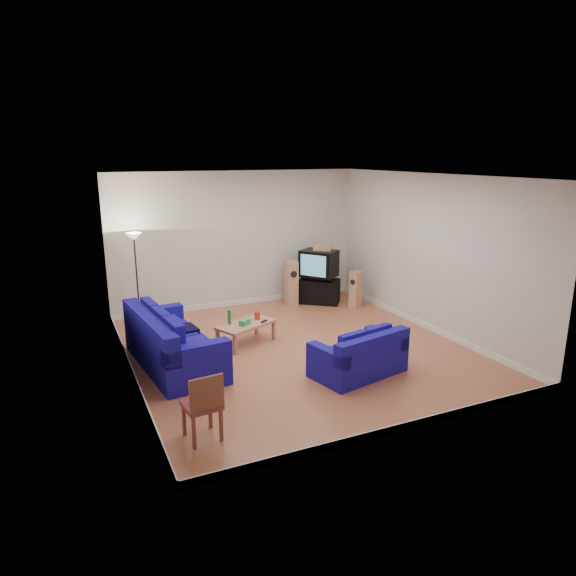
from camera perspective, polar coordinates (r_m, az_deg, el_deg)
name	(u,v)px	position (r m, az deg, el deg)	size (l,w,h in m)	color
room	(297,269)	(9.28, 1.03, 2.08)	(6.01, 6.51, 3.21)	brown
sofa_three_seat	(170,346)	(9.12, -12.94, -6.33)	(1.34, 2.59, 0.96)	#07006C
sofa_loveseat	(360,358)	(8.66, 8.02, -7.73)	(1.68, 1.16, 0.77)	#07006C
coffee_table	(246,326)	(9.92, -4.67, -4.21)	(1.29, 1.00, 0.42)	tan
bottle	(229,317)	(9.84, -6.53, -3.24)	(0.06, 0.06, 0.28)	#197233
tissue_box	(245,322)	(9.81, -4.84, -3.80)	(0.24, 0.13, 0.10)	green
red_canister	(257,315)	(10.10, -3.44, -3.06)	(0.11, 0.11, 0.16)	red
remote	(264,321)	(9.96, -2.68, -3.71)	(0.17, 0.05, 0.02)	black
tv_stand	(319,291)	(12.64, 3.50, -0.36)	(0.96, 0.53, 0.59)	black
av_receiver	(318,278)	(12.54, 3.39, 1.12)	(0.38, 0.31, 0.09)	black
television	(319,263)	(12.47, 3.44, 2.75)	(0.97, 1.02, 0.64)	black
centre_speaker	(322,248)	(12.38, 3.82, 4.50)	(0.42, 0.17, 0.15)	tan
speaker_left	(291,283)	(12.36, 0.37, 0.55)	(0.28, 0.36, 1.09)	tan
speaker_right	(356,289)	(12.30, 7.52, -0.16)	(0.32, 0.29, 0.88)	tan
floor_lamp	(135,249)	(11.13, -16.67, 4.13)	(0.34, 0.34, 1.99)	black
dining_chair	(203,403)	(6.72, -9.38, -12.53)	(0.49, 0.49, 0.93)	brown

